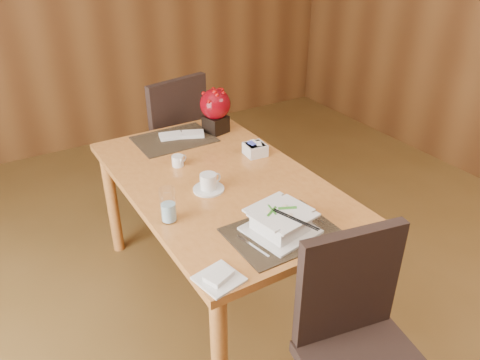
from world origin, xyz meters
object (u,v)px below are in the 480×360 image
dining_table (219,195)px  bread_plate (219,279)px  far_chair (170,136)px  near_chair (360,339)px  berry_decor (215,108)px  creamer_jug (178,161)px  sugar_caddy (255,149)px  coffee_cup (208,183)px  water_glass (168,205)px  soup_setting (281,222)px

dining_table → bread_plate: bread_plate is taller
bread_plate → far_chair: 1.75m
dining_table → near_chair: size_ratio=1.58×
berry_decor → bread_plate: size_ratio=1.80×
creamer_jug → berry_decor: bearing=24.6°
creamer_jug → sugar_caddy: size_ratio=0.73×
sugar_caddy → berry_decor: berry_decor is taller
coffee_cup → water_glass: water_glass is taller
coffee_cup → bread_plate: (-0.27, -0.59, -0.03)m
sugar_caddy → far_chair: bearing=100.1°
sugar_caddy → coffee_cup: bearing=-152.9°
creamer_jug → near_chair: 1.28m
soup_setting → creamer_jug: (-0.12, 0.78, -0.02)m
sugar_caddy → bread_plate: (-0.67, -0.80, -0.03)m
creamer_jug → near_chair: near_chair is taller
water_glass → berry_decor: bearing=49.3°
sugar_caddy → bread_plate: bearing=-130.1°
far_chair → near_chair: bearing=74.7°
near_chair → far_chair: 2.01m
coffee_cup → sugar_caddy: (0.40, 0.21, -0.00)m
berry_decor → creamer_jug: bearing=-143.5°
sugar_caddy → berry_decor: bearing=95.1°
bread_plate → near_chair: (0.41, -0.35, -0.22)m
far_chair → dining_table: bearing=69.3°
dining_table → water_glass: (-0.37, -0.22, 0.18)m
water_glass → sugar_caddy: size_ratio=1.47×
water_glass → coffee_cup: bearing=27.9°
dining_table → sugar_caddy: 0.36m
soup_setting → coffee_cup: 0.48m
creamer_jug → far_chair: far_chair is taller
soup_setting → bread_plate: (-0.37, -0.13, -0.05)m
water_glass → creamer_jug: size_ratio=2.00×
water_glass → creamer_jug: bearing=61.2°
bread_plate → coffee_cup: bearing=65.5°
soup_setting → dining_table: bearing=79.5°
coffee_cup → dining_table: bearing=36.8°
creamer_jug → sugar_caddy: (0.42, -0.10, 0.00)m
soup_setting → berry_decor: size_ratio=1.09×
dining_table → soup_setting: (-0.00, -0.54, 0.15)m
near_chair → coffee_cup: bearing=109.0°
coffee_cup → soup_setting: bearing=-78.4°
water_glass → sugar_caddy: bearing=27.4°
coffee_cup → bread_plate: size_ratio=1.01×
bread_plate → sugar_caddy: bearing=49.9°
creamer_jug → sugar_caddy: bearing=-25.7°
creamer_jug → bread_plate: 0.94m
bread_plate → water_glass: bearing=90.0°
bread_plate → near_chair: 0.58m
far_chair → water_glass: bearing=54.7°
dining_table → bread_plate: size_ratio=9.87×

